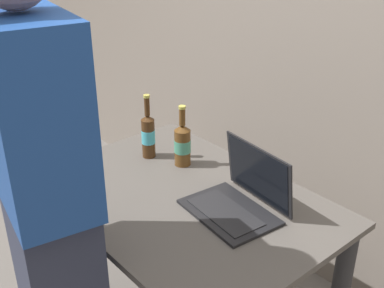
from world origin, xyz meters
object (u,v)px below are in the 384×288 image
object	(u,v)px
person_figure	(50,223)
beer_bottle_brown	(148,134)
beer_bottle_green	(182,144)
laptop	(240,197)

from	to	relation	value
person_figure	beer_bottle_brown	bearing A→B (deg)	121.51
beer_bottle_brown	beer_bottle_green	xyz separation A→B (m)	(0.16, 0.07, -0.01)
laptop	beer_bottle_brown	size ratio (longest dim) A/B	1.26
beer_bottle_green	person_figure	bearing A→B (deg)	-71.43
laptop	person_figure	bearing A→B (deg)	-104.48
beer_bottle_brown	person_figure	xyz separation A→B (m)	(0.41, -0.67, 0.04)
beer_bottle_brown	person_figure	bearing A→B (deg)	-58.49
beer_bottle_brown	beer_bottle_green	size ratio (longest dim) A/B	1.08
laptop	beer_bottle_green	distance (m)	0.43
laptop	beer_bottle_brown	xyz separation A→B (m)	(-0.58, -0.00, 0.06)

